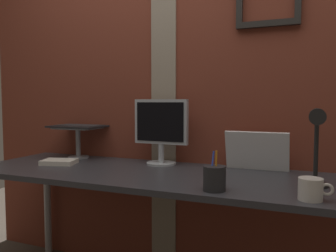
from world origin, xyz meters
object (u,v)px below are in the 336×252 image
laptop (84,119)px  coffee_mug (311,189)px  pen_cup (214,178)px  desk_lamp (317,139)px  whiteboard_panel (257,151)px  monitor (161,127)px

laptop → coffee_mug: (1.48, -0.56, -0.22)m
pen_cup → laptop: bearing=152.7°
laptop → desk_lamp: laptop is taller
whiteboard_panel → desk_lamp: (0.30, -0.32, 0.11)m
laptop → desk_lamp: (1.50, -0.36, -0.04)m
desk_lamp → coffee_mug: (-0.02, -0.20, -0.18)m
laptop → whiteboard_panel: (1.19, -0.04, -0.15)m
whiteboard_panel → pen_cup: size_ratio=1.99×
monitor → pen_cup: bearing=-46.3°
desk_lamp → pen_cup: 0.49m
laptop → coffee_mug: laptop is taller
laptop → monitor: bearing=-6.6°
monitor → coffee_mug: (0.86, -0.49, -0.19)m
desk_lamp → pen_cup: desk_lamp is taller
monitor → laptop: (-0.62, 0.07, 0.03)m
monitor → coffee_mug: bearing=-29.7°
desk_lamp → pen_cup: (-0.41, -0.20, -0.17)m
whiteboard_panel → pen_cup: (-0.10, -0.52, -0.06)m
pen_cup → desk_lamp: bearing=26.3°
coffee_mug → laptop: bearing=159.2°
coffee_mug → monitor: bearing=150.3°
laptop → coffee_mug: bearing=-20.8°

